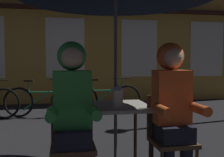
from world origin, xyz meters
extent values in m
cube|color=#B2AD9E|center=(0.00, 0.00, 0.72)|extent=(0.72, 0.72, 0.04)
cylinder|color=#2D2319|center=(-0.31, -0.31, 0.35)|extent=(0.04, 0.04, 0.70)
cylinder|color=#2D2319|center=(0.31, -0.31, 0.35)|extent=(0.04, 0.04, 0.70)
cylinder|color=#2D2319|center=(-0.31, 0.31, 0.35)|extent=(0.04, 0.04, 0.70)
cylinder|color=#2D2319|center=(0.31, 0.31, 0.35)|extent=(0.04, 0.04, 0.70)
cylinder|color=#4C4C51|center=(0.00, 0.00, 1.12)|extent=(0.04, 0.04, 2.25)
cube|color=white|center=(0.00, -0.12, 0.75)|extent=(0.11, 0.11, 0.02)
cube|color=white|center=(0.00, -0.12, 0.84)|extent=(0.09, 0.09, 0.16)
pyramid|color=white|center=(0.00, -0.12, 0.94)|extent=(0.11, 0.11, 0.06)
cube|color=#513823|center=(-0.48, -0.44, 0.43)|extent=(0.40, 0.40, 0.04)
cube|color=#513823|center=(-0.48, -0.26, 0.66)|extent=(0.40, 0.03, 0.42)
cube|color=#513823|center=(0.48, -0.44, 0.43)|extent=(0.40, 0.40, 0.04)
cube|color=#513823|center=(0.48, -0.26, 0.66)|extent=(0.40, 0.03, 0.42)
cube|color=black|center=(-0.48, -0.44, 0.53)|extent=(0.32, 0.36, 0.16)
cube|color=#338C38|center=(-0.48, -0.40, 0.87)|extent=(0.34, 0.22, 0.52)
cylinder|color=#338C38|center=(-0.30, -0.62, 0.78)|extent=(0.09, 0.30, 0.09)
cylinder|color=#338C38|center=(-0.66, -0.62, 0.78)|extent=(0.09, 0.30, 0.09)
sphere|color=tan|center=(-0.48, -0.40, 1.25)|extent=(0.21, 0.21, 0.21)
sphere|color=#338C38|center=(-0.48, -0.35, 1.26)|extent=(0.27, 0.27, 0.27)
cube|color=black|center=(0.48, -0.44, 0.53)|extent=(0.32, 0.36, 0.16)
cube|color=#E05B23|center=(0.48, -0.40, 0.87)|extent=(0.34, 0.22, 0.52)
cylinder|color=#E05B23|center=(0.66, -0.62, 0.78)|extent=(0.09, 0.30, 0.09)
cylinder|color=#E05B23|center=(0.30, -0.62, 0.78)|extent=(0.09, 0.30, 0.09)
sphere|color=tan|center=(0.48, -0.40, 1.25)|extent=(0.21, 0.21, 0.21)
sphere|color=#E05B23|center=(0.48, -0.35, 1.26)|extent=(0.27, 0.27, 0.27)
cube|color=#EAE5C6|center=(-0.49, 5.09, 1.60)|extent=(1.10, 0.02, 1.70)
cube|color=#EAE5C6|center=(1.71, 5.09, 1.60)|extent=(1.10, 0.02, 1.70)
cube|color=#EAE5C6|center=(3.91, 5.09, 1.60)|extent=(1.10, 0.02, 1.70)
cube|color=#331914|center=(0.61, 4.95, 2.70)|extent=(9.00, 0.36, 0.08)
torus|color=black|center=(-1.79, 3.09, 0.33)|extent=(0.66, 0.08, 0.66)
torus|color=black|center=(-0.51, 3.08, 0.33)|extent=(0.66, 0.14, 0.66)
torus|color=black|center=(-1.51, 3.23, 0.33)|extent=(0.66, 0.14, 0.66)
cylinder|color=#236B3D|center=(-1.01, 3.16, 0.54)|extent=(0.83, 0.15, 0.04)
cylinder|color=#236B3D|center=(-1.13, 3.17, 0.36)|extent=(0.60, 0.12, 0.44)
cylinder|color=#236B3D|center=(-1.29, 3.20, 0.66)|extent=(0.02, 0.02, 0.24)
cube|color=black|center=(-1.29, 3.20, 0.79)|extent=(0.21, 0.11, 0.04)
cylinder|color=#236B3D|center=(-0.63, 3.10, 0.68)|extent=(0.02, 0.02, 0.28)
cylinder|color=black|center=(-0.63, 3.10, 0.82)|extent=(0.44, 0.09, 0.02)
torus|color=black|center=(0.91, 3.29, 0.33)|extent=(0.66, 0.06, 0.66)
torus|color=black|center=(-0.11, 3.28, 0.33)|extent=(0.66, 0.06, 0.66)
cylinder|color=#236B3D|center=(0.40, 3.28, 0.54)|extent=(0.84, 0.04, 0.04)
cylinder|color=#236B3D|center=(0.28, 3.28, 0.36)|extent=(0.61, 0.04, 0.44)
cylinder|color=#236B3D|center=(0.12, 3.28, 0.66)|extent=(0.02, 0.02, 0.24)
cube|color=black|center=(0.12, 3.28, 0.79)|extent=(0.20, 0.08, 0.04)
cylinder|color=#236B3D|center=(0.79, 3.29, 0.68)|extent=(0.02, 0.02, 0.28)
cylinder|color=black|center=(0.79, 3.29, 0.82)|extent=(0.44, 0.03, 0.02)
camera|label=1|loc=(-0.56, -2.91, 1.22)|focal=43.91mm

